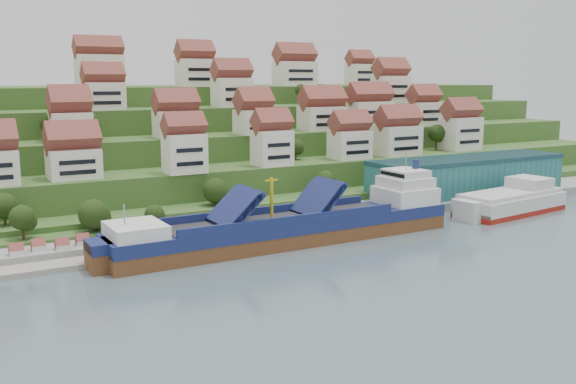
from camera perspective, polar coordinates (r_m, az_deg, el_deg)
ground at (r=140.80m, az=5.36°, el=-3.82°), size 300.00×300.00×0.00m
quay at (r=163.93m, az=8.12°, el=-1.50°), size 180.00×14.00×2.20m
pebble_beach at (r=129.92m, az=-19.53°, el=-5.33°), size 45.00×20.00×1.00m
hillside at (r=230.49m, az=-9.49°, el=4.19°), size 260.00×128.00×31.00m
hillside_village at (r=190.75m, az=-4.36°, el=7.24°), size 156.13×62.82×29.77m
hillside_trees at (r=170.28m, az=-6.62°, el=4.16°), size 142.88×62.20×30.93m
warehouse at (r=185.35m, az=15.66°, el=1.47°), size 60.00×15.00×10.00m
flagpole at (r=157.86m, az=8.73°, el=0.17°), size 1.28×0.16×8.00m
beach_huts at (r=128.03m, az=-20.36°, el=-4.86°), size 14.40×3.70×2.20m
cargo_ship at (r=133.60m, az=0.81°, el=-3.12°), size 75.65×12.50×16.72m
second_ship at (r=172.30m, az=19.27°, el=-0.84°), size 32.89×15.55×9.19m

